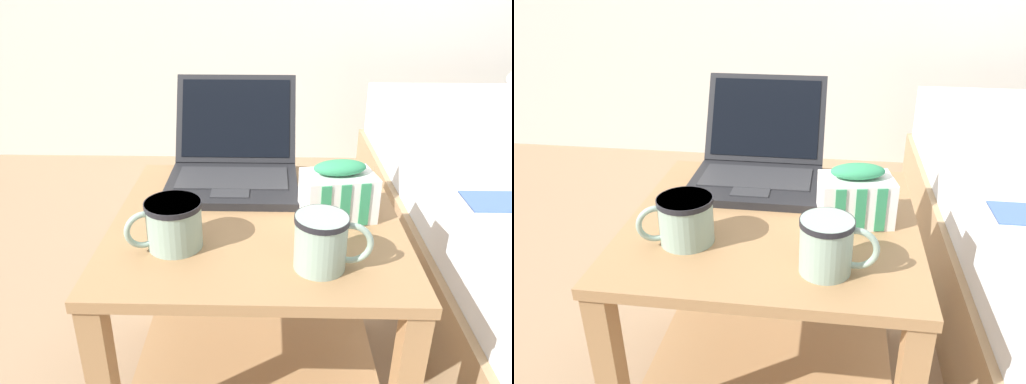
% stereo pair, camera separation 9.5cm
% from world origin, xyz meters
% --- Properties ---
extents(bedside_table, '(0.58, 0.57, 0.49)m').
position_xyz_m(bedside_table, '(0.00, 0.00, 0.32)').
color(bedside_table, '#997047').
rests_on(bedside_table, ground_plane).
extents(laptop, '(0.30, 0.34, 0.22)m').
position_xyz_m(laptop, '(-0.06, 0.20, 0.53)').
color(laptop, black).
rests_on(laptop, bedside_table).
extents(mug_front_left, '(0.13, 0.09, 0.10)m').
position_xyz_m(mug_front_left, '(0.12, -0.17, 0.54)').
color(mug_front_left, '#8CA593').
rests_on(mug_front_left, bedside_table).
extents(mug_front_right, '(0.14, 0.10, 0.09)m').
position_xyz_m(mug_front_right, '(-0.15, -0.11, 0.54)').
color(mug_front_right, '#8CA593').
rests_on(mug_front_right, bedside_table).
extents(snack_bag, '(0.16, 0.12, 0.12)m').
position_xyz_m(snack_bag, '(0.17, 0.01, 0.54)').
color(snack_bag, white).
rests_on(snack_bag, bedside_table).
extents(cell_phone, '(0.10, 0.17, 0.01)m').
position_xyz_m(cell_phone, '(0.19, 0.19, 0.49)').
color(cell_phone, black).
rests_on(cell_phone, bedside_table).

